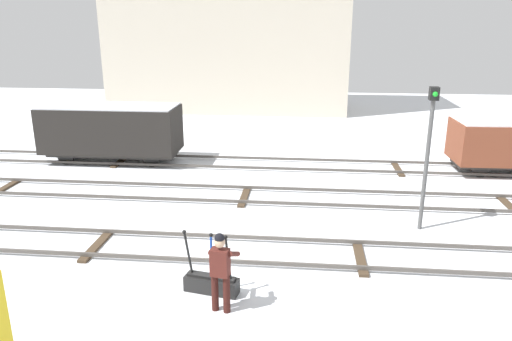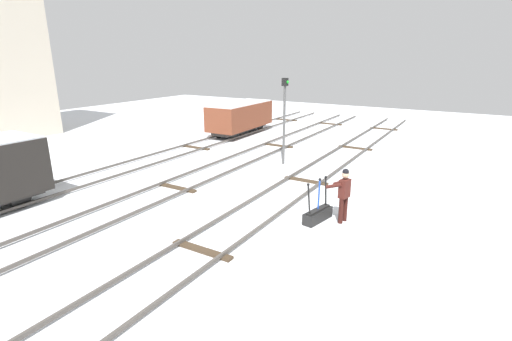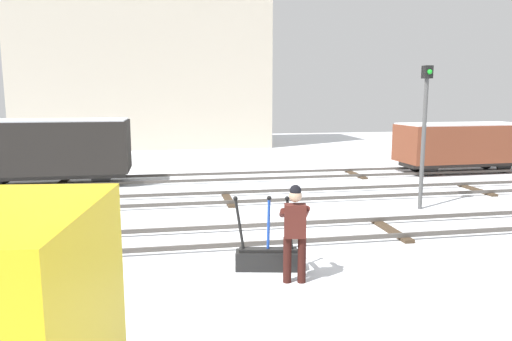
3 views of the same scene
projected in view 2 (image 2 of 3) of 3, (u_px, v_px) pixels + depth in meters
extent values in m
plane|color=silver|center=(265.00, 209.00, 13.24)|extent=(60.00, 60.00, 0.00)
cube|color=#4C4742|center=(284.00, 210.00, 12.85)|extent=(44.00, 0.07, 0.10)
cube|color=#4C4742|center=(248.00, 201.00, 13.56)|extent=(44.00, 0.07, 0.10)
cube|color=#423323|center=(202.00, 250.00, 10.34)|extent=(0.24, 1.94, 0.08)
cube|color=#423323|center=(306.00, 181.00, 16.12)|extent=(0.24, 1.94, 0.08)
cube|color=#423323|center=(355.00, 148.00, 21.90)|extent=(0.24, 1.94, 0.08)
cube|color=#423323|center=(384.00, 129.00, 27.68)|extent=(0.24, 1.94, 0.08)
cube|color=#4C4742|center=(190.00, 188.00, 14.90)|extent=(44.00, 0.07, 0.10)
cube|color=#4C4742|center=(163.00, 182.00, 15.61)|extent=(44.00, 0.07, 0.10)
cube|color=#423323|center=(176.00, 188.00, 15.28)|extent=(0.24, 1.94, 0.08)
cube|color=#423323|center=(278.00, 145.00, 22.50)|extent=(0.24, 1.94, 0.08)
cube|color=#423323|center=(330.00, 124.00, 29.72)|extent=(0.24, 1.94, 0.08)
cube|color=#4C4742|center=(123.00, 174.00, 16.80)|extent=(44.00, 0.07, 0.10)
cube|color=#4C4742|center=(102.00, 169.00, 17.51)|extent=(44.00, 0.07, 0.10)
cube|color=#423323|center=(196.00, 147.00, 21.99)|extent=(0.24, 1.94, 0.08)
cube|color=#423323|center=(286.00, 120.00, 31.62)|extent=(0.24, 1.94, 0.08)
cube|color=black|center=(318.00, 216.00, 12.24)|extent=(1.29, 0.60, 0.36)
cube|color=black|center=(318.00, 210.00, 12.18)|extent=(1.13, 0.42, 0.06)
cylinder|color=black|center=(309.00, 200.00, 11.66)|extent=(0.22, 0.10, 1.05)
sphere|color=black|center=(308.00, 185.00, 11.45)|extent=(0.09, 0.09, 0.09)
cylinder|color=#1E47B7|center=(319.00, 195.00, 12.04)|extent=(0.09, 0.07, 1.05)
sphere|color=black|center=(320.00, 179.00, 11.90)|extent=(0.09, 0.09, 0.09)
cylinder|color=black|center=(326.00, 192.00, 12.33)|extent=(0.17, 0.09, 1.05)
sphere|color=black|center=(326.00, 177.00, 12.14)|extent=(0.09, 0.09, 0.09)
cylinder|color=#351511|center=(341.00, 211.00, 12.00)|extent=(0.15, 0.15, 0.84)
cylinder|color=#351511|center=(345.00, 208.00, 12.19)|extent=(0.15, 0.15, 0.84)
cube|color=#4C1E19|center=(345.00, 188.00, 11.89)|extent=(0.42, 0.31, 0.60)
sphere|color=tan|center=(345.00, 175.00, 11.76)|extent=(0.23, 0.23, 0.23)
sphere|color=black|center=(346.00, 172.00, 11.73)|extent=(0.21, 0.21, 0.21)
cylinder|color=#4C1E19|center=(334.00, 186.00, 11.88)|extent=(0.22, 0.57, 0.31)
cylinder|color=#4C1E19|center=(341.00, 182.00, 12.17)|extent=(0.22, 0.56, 0.34)
cube|color=gold|center=(489.00, 266.00, 6.81)|extent=(2.13, 2.31, 1.90)
cube|color=black|center=(498.00, 232.00, 7.40)|extent=(0.25, 1.78, 0.76)
cylinder|color=black|center=(406.00, 312.00, 7.21)|extent=(0.92, 0.35, 0.90)
cylinder|color=#4C4C4C|center=(284.00, 126.00, 18.20)|extent=(0.12, 0.12, 3.81)
cube|color=black|center=(285.00, 82.00, 17.60)|extent=(0.24, 0.24, 0.36)
sphere|color=green|center=(288.00, 82.00, 17.53)|extent=(0.14, 0.14, 0.14)
cylinder|color=black|center=(21.00, 198.00, 13.26)|extent=(0.70, 0.10, 0.70)
cylinder|color=black|center=(3.00, 192.00, 13.83)|extent=(0.70, 0.10, 0.70)
cube|color=#2D2B28|center=(240.00, 128.00, 25.82)|extent=(5.21, 1.42, 0.20)
cube|color=brown|center=(240.00, 116.00, 25.57)|extent=(5.51, 2.25, 1.58)
cube|color=white|center=(240.00, 103.00, 25.33)|extent=(5.40, 2.17, 0.06)
cylinder|color=black|center=(234.00, 134.00, 24.09)|extent=(0.70, 0.12, 0.70)
cylinder|color=black|center=(219.00, 133.00, 24.62)|extent=(0.70, 0.12, 0.70)
cylinder|color=black|center=(260.00, 126.00, 27.05)|extent=(0.70, 0.12, 0.70)
cylinder|color=black|center=(246.00, 125.00, 27.58)|extent=(0.70, 0.12, 0.70)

